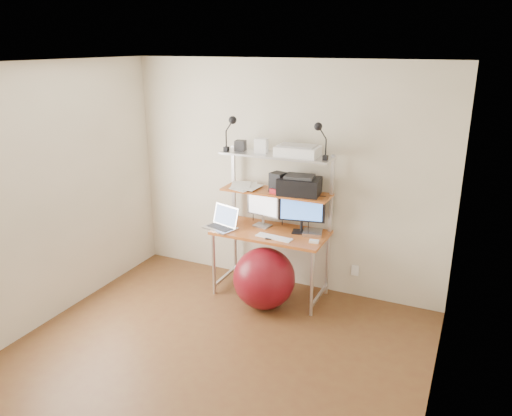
{
  "coord_description": "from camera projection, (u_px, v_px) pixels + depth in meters",
  "views": [
    {
      "loc": [
        1.92,
        -3.13,
        2.65
      ],
      "look_at": [
        -0.04,
        1.15,
        1.08
      ],
      "focal_mm": 35.0,
      "sensor_mm": 36.0,
      "label": 1
    }
  ],
  "objects": [
    {
      "name": "printer",
      "position": [
        299.0,
        185.0,
        5.14
      ],
      "size": [
        0.46,
        0.34,
        0.2
      ],
      "rotation": [
        0.0,
        0.0,
        0.12
      ],
      "color": "black",
      "rests_on": "mid_shelf"
    },
    {
      "name": "computer_desk",
      "position": [
        273.0,
        210.0,
        5.29
      ],
      "size": [
        1.2,
        0.6,
        1.57
      ],
      "color": "#C15F25",
      "rests_on": "ground"
    },
    {
      "name": "wall_outlet",
      "position": [
        355.0,
        270.0,
        5.4
      ],
      "size": [
        0.08,
        0.01,
        0.12
      ],
      "primitive_type": "cube",
      "color": "white",
      "rests_on": "room"
    },
    {
      "name": "scanner",
      "position": [
        298.0,
        151.0,
        5.06
      ],
      "size": [
        0.44,
        0.29,
        0.11
      ],
      "rotation": [
        0.0,
        0.0,
        0.02
      ],
      "color": "white",
      "rests_on": "top_shelf"
    },
    {
      "name": "phone",
      "position": [
        269.0,
        237.0,
        5.13
      ],
      "size": [
        0.09,
        0.13,
        0.01
      ],
      "primitive_type": "cube",
      "rotation": [
        0.0,
        0.0,
        0.22
      ],
      "color": "black",
      "rests_on": "desktop"
    },
    {
      "name": "nas_cube",
      "position": [
        278.0,
        182.0,
        5.21
      ],
      "size": [
        0.17,
        0.17,
        0.21
      ],
      "primitive_type": "cube",
      "rotation": [
        0.0,
        0.0,
        -0.24
      ],
      "color": "black",
      "rests_on": "mid_shelf"
    },
    {
      "name": "box_grey",
      "position": [
        240.0,
        145.0,
        5.31
      ],
      "size": [
        0.12,
        0.12,
        0.11
      ],
      "primitive_type": "cube",
      "rotation": [
        0.0,
        0.0,
        0.14
      ],
      "color": "#2F2F32",
      "rests_on": "top_shelf"
    },
    {
      "name": "laptop",
      "position": [
        223.0,
        223.0,
        5.39
      ],
      "size": [
        0.41,
        0.36,
        0.3
      ],
      "rotation": [
        0.0,
        0.0,
        -0.3
      ],
      "color": "#BAB9BE",
      "rests_on": "desktop"
    },
    {
      "name": "paper_stack",
      "position": [
        245.0,
        186.0,
        5.42
      ],
      "size": [
        0.38,
        0.42,
        0.02
      ],
      "color": "white",
      "rests_on": "mid_shelf"
    },
    {
      "name": "box_white",
      "position": [
        261.0,
        146.0,
        5.2
      ],
      "size": [
        0.14,
        0.12,
        0.15
      ],
      "primitive_type": "cube",
      "rotation": [
        0.0,
        0.0,
        0.12
      ],
      "color": "white",
      "rests_on": "top_shelf"
    },
    {
      "name": "mouse",
      "position": [
        314.0,
        241.0,
        4.99
      ],
      "size": [
        0.1,
        0.07,
        0.03
      ],
      "primitive_type": "cube",
      "rotation": [
        0.0,
        0.0,
        0.14
      ],
      "color": "white",
      "rests_on": "desktop"
    },
    {
      "name": "keyboard",
      "position": [
        274.0,
        237.0,
        5.12
      ],
      "size": [
        0.4,
        0.15,
        0.01
      ],
      "primitive_type": "cube",
      "rotation": [
        0.0,
        0.0,
        -0.11
      ],
      "color": "white",
      "rests_on": "desktop"
    },
    {
      "name": "mac_mini",
      "position": [
        313.0,
        233.0,
        5.21
      ],
      "size": [
        0.24,
        0.24,
        0.04
      ],
      "primitive_type": "cube",
      "rotation": [
        0.0,
        0.0,
        0.24
      ],
      "color": "#BAB9BE",
      "rests_on": "desktop"
    },
    {
      "name": "room",
      "position": [
        200.0,
        231.0,
        3.9
      ],
      "size": [
        3.6,
        3.6,
        3.6
      ],
      "color": "brown",
      "rests_on": "ground"
    },
    {
      "name": "red_box",
      "position": [
        280.0,
        191.0,
        5.19
      ],
      "size": [
        0.2,
        0.15,
        0.05
      ],
      "primitive_type": "cube",
      "rotation": [
        0.0,
        0.0,
        -0.17
      ],
      "color": "red",
      "rests_on": "mid_shelf"
    },
    {
      "name": "clip_lamp_left",
      "position": [
        231.0,
        126.0,
        5.18
      ],
      "size": [
        0.15,
        0.08,
        0.38
      ],
      "color": "black",
      "rests_on": "top_shelf"
    },
    {
      "name": "exercise_ball",
      "position": [
        264.0,
        278.0,
        5.17
      ],
      "size": [
        0.65,
        0.65,
        0.65
      ],
      "primitive_type": "sphere",
      "color": "maroon",
      "rests_on": "floor"
    },
    {
      "name": "clip_lamp_right",
      "position": [
        320.0,
        133.0,
        4.83
      ],
      "size": [
        0.15,
        0.08,
        0.36
      ],
      "color": "black",
      "rests_on": "top_shelf"
    },
    {
      "name": "monitor_black",
      "position": [
        302.0,
        210.0,
        5.2
      ],
      "size": [
        0.48,
        0.17,
        0.48
      ],
      "rotation": [
        0.0,
        0.0,
        0.2
      ],
      "color": "black",
      "rests_on": "desktop"
    },
    {
      "name": "monitor_silver",
      "position": [
        263.0,
        206.0,
        5.39
      ],
      "size": [
        0.39,
        0.16,
        0.44
      ],
      "rotation": [
        0.0,
        0.0,
        -0.15
      ],
      "color": "#A9A9AD",
      "rests_on": "desktop"
    }
  ]
}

